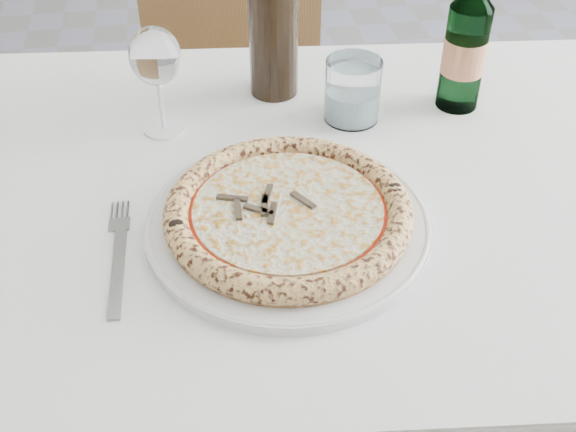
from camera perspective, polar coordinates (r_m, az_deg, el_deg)
name	(u,v)px	position (r m, az deg, el deg)	size (l,w,h in m)	color
floor	(363,386)	(1.71, 5.98, -13.22)	(5.00, 6.00, 0.02)	slate
dining_table	(277,234)	(1.05, -0.86, -1.39)	(1.43, 0.93, 0.76)	brown
chair_far	(233,66)	(1.74, -4.34, 11.76)	(0.47, 0.47, 0.93)	brown
plate	(288,223)	(0.90, 0.00, -0.55)	(0.36, 0.36, 0.02)	silver
pizza	(288,212)	(0.89, 0.00, 0.31)	(0.31, 0.31, 0.03)	#BD7D4C
fork	(118,256)	(0.89, -13.26, -3.12)	(0.03, 0.22, 0.00)	gray
wine_glass	(155,59)	(1.05, -10.44, 12.13)	(0.07, 0.07, 0.16)	white
tumbler	(352,94)	(1.10, 5.11, 9.58)	(0.08, 0.08, 0.09)	white
beer_bottle	(466,46)	(1.14, 13.85, 12.92)	(0.07, 0.07, 0.25)	#325D3C
wine_bottle	(273,14)	(1.13, -1.18, 15.70)	(0.08, 0.08, 0.31)	black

